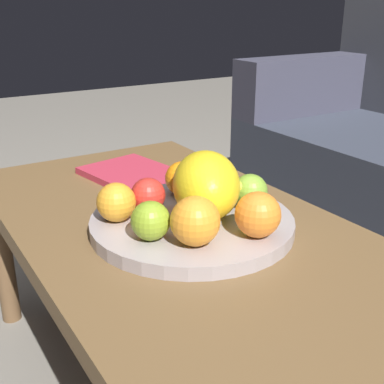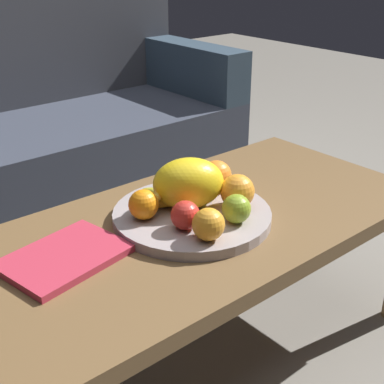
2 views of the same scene
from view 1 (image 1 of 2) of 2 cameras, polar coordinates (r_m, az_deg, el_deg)
name	(u,v)px [view 1 (image 1 of 2)]	position (r m, az deg, el deg)	size (l,w,h in m)	color
coffee_table	(194,256)	(0.95, 0.22, -7.27)	(1.18, 0.58, 0.42)	brown
fruit_bowl	(192,223)	(0.94, 0.00, -3.54)	(0.38, 0.38, 0.03)	#A09596
melon_large_front	(206,185)	(0.92, 1.62, 0.79)	(0.17, 0.12, 0.12)	yellow
orange_front	(116,202)	(0.92, -8.59, -1.15)	(0.07, 0.07, 0.07)	orange
orange_left	(182,178)	(1.03, -1.13, 1.55)	(0.07, 0.07, 0.07)	orange
orange_right	(195,221)	(0.82, 0.36, -3.31)	(0.08, 0.08, 0.08)	orange
orange_back	(258,215)	(0.86, 7.48, -2.56)	(0.08, 0.08, 0.08)	orange
apple_front	(151,221)	(0.84, -4.73, -3.27)	(0.07, 0.07, 0.07)	olive
apple_left	(148,195)	(0.96, -5.01, -0.35)	(0.07, 0.07, 0.07)	red
apple_right	(251,191)	(0.97, 6.67, 0.06)	(0.07, 0.07, 0.07)	#7AA532
banana_bunch	(216,194)	(0.98, 2.72, -0.22)	(0.15, 0.15, 0.06)	yellow
magazine	(135,175)	(1.23, -6.53, 1.97)	(0.25, 0.18, 0.02)	#BD3045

